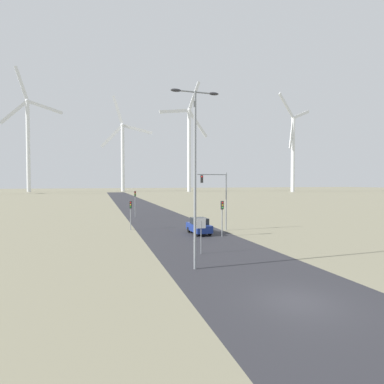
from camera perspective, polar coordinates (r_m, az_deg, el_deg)
The scene contains 13 objects.
ground_plane at distance 16.35m, azimuth 19.45°, elevation -19.05°, with size 600.00×600.00×0.00m, color gray.
road_surface at distance 61.18m, azimuth -8.59°, elevation -3.62°, with size 10.00×240.00×0.01m.
streetlamp at distance 19.90m, azimuth 0.57°, elevation 6.03°, with size 3.32×0.32×11.84m.
stop_sign_near at distance 24.43m, azimuth 1.73°, elevation -7.07°, with size 0.81×0.07×2.88m.
traffic_light_post_near_left at distance 37.38m, azimuth -11.62°, elevation -3.13°, with size 0.28×0.34×3.53m.
traffic_light_post_near_right at distance 32.27m, azimuth 5.77°, elevation -3.50°, with size 0.28×0.34×3.82m.
traffic_light_post_mid_left at distance 50.65m, azimuth -10.78°, elevation -1.15°, with size 0.28×0.33×4.36m.
traffic_light_mast_overhead at distance 35.87m, azimuth 4.83°, elevation 0.30°, with size 3.76×0.35×7.00m.
car_approaching at distance 33.82m, azimuth 1.36°, elevation -6.47°, with size 1.88×4.13×1.83m.
wind_turbine_left at distance 206.42m, azimuth -28.78°, elevation 9.15°, with size 32.90×10.65×73.85m.
wind_turbine_center at distance 197.41m, azimuth -13.06°, elevation 7.75°, with size 32.38×4.40×60.69m.
wind_turbine_right at distance 187.73m, azimuth -0.56°, elevation 9.47°, with size 32.56×6.99×69.24m.
wind_turbine_far_right at distance 193.02m, azimuth 18.68°, elevation 8.24°, with size 30.77×12.95×57.49m.
Camera 1 is at (-9.19, -12.21, 5.80)m, focal length 28.00 mm.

